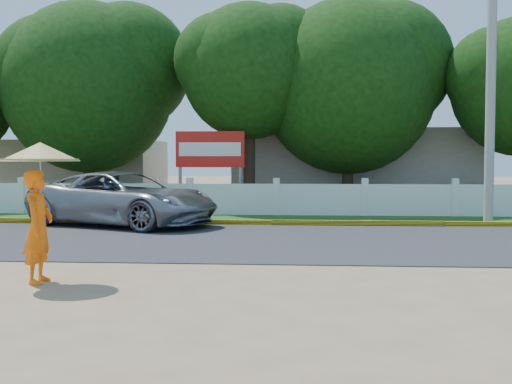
% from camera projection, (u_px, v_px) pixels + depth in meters
% --- Properties ---
extents(ground, '(120.00, 120.00, 0.00)m').
position_uv_depth(ground, '(247.00, 275.00, 10.83)').
color(ground, '#9E8460').
rests_on(ground, ground).
extents(road, '(60.00, 7.00, 0.02)m').
position_uv_depth(road, '(264.00, 240.00, 15.31)').
color(road, '#38383A').
rests_on(road, ground).
extents(grass_verge, '(60.00, 3.50, 0.03)m').
position_uv_depth(grass_verge, '(274.00, 219.00, 20.54)').
color(grass_verge, '#2D601E').
rests_on(grass_verge, ground).
extents(curb, '(40.00, 0.18, 0.16)m').
position_uv_depth(curb, '(272.00, 223.00, 18.85)').
color(curb, yellow).
rests_on(curb, ground).
extents(fence, '(40.00, 0.10, 1.10)m').
position_uv_depth(fence, '(276.00, 200.00, 21.96)').
color(fence, silver).
rests_on(fence, ground).
extents(building_near, '(10.00, 6.00, 3.20)m').
position_uv_depth(building_near, '(351.00, 167.00, 28.45)').
color(building_near, '#B7AD99').
rests_on(building_near, ground).
extents(building_far, '(8.00, 5.00, 2.80)m').
position_uv_depth(building_far, '(74.00, 170.00, 30.44)').
color(building_far, '#B7AD99').
rests_on(building_far, ground).
extents(utility_pole, '(0.28, 0.28, 7.82)m').
position_uv_depth(utility_pole, '(491.00, 93.00, 18.92)').
color(utility_pole, gray).
rests_on(utility_pole, ground).
extents(vehicle, '(6.28, 4.68, 1.59)m').
position_uv_depth(vehicle, '(123.00, 199.00, 18.63)').
color(vehicle, gray).
rests_on(vehicle, ground).
extents(monk_with_parasol, '(1.22, 1.22, 2.22)m').
position_uv_depth(monk_with_parasol, '(39.00, 192.00, 10.06)').
color(monk_with_parasol, orange).
rests_on(monk_with_parasol, ground).
extents(billboard, '(2.50, 0.13, 2.95)m').
position_uv_depth(billboard, '(210.00, 154.00, 23.15)').
color(billboard, gray).
rests_on(billboard, ground).
extents(tree_row, '(33.57, 7.47, 8.48)m').
position_uv_depth(tree_row, '(289.00, 83.00, 24.62)').
color(tree_row, '#473828').
rests_on(tree_row, ground).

